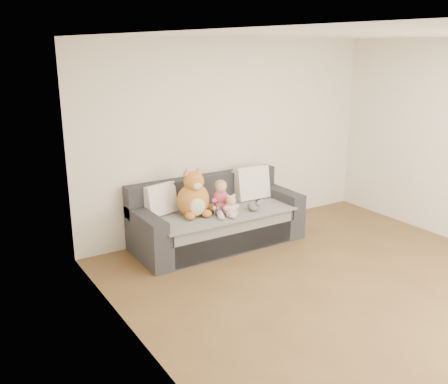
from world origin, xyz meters
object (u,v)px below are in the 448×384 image
Objects in this scene: toddler at (222,199)px; plush_cat at (194,197)px; sofa at (216,221)px; sippy_cup at (218,211)px; teddy_bear at (231,207)px.

plush_cat is (-0.34, 0.10, 0.05)m from toddler.
sippy_cup is (-0.11, -0.22, 0.22)m from sofa.
toddler is 0.16m from sippy_cup.
teddy_bear is at bearing -54.84° from toddler.
sofa is 5.05× the size of toddler.
plush_cat reaches higher than toddler.
teddy_bear is (0.05, -0.14, -0.07)m from toddler.
plush_cat is (-0.36, -0.06, 0.40)m from sofa.
sippy_cup is at bearing 155.80° from teddy_bear.
toddler reaches higher than sofa.
teddy_bear is 0.17m from sippy_cup.
toddler is at bearing -97.13° from sofa.
teddy_bear is 2.36× the size of sippy_cup.
sofa is 0.33m from sippy_cup.
plush_cat is 2.29× the size of teddy_bear.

